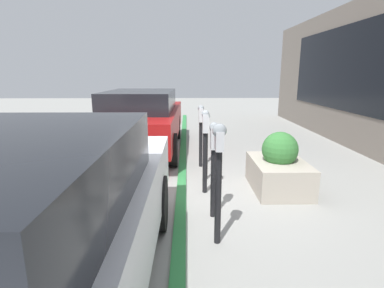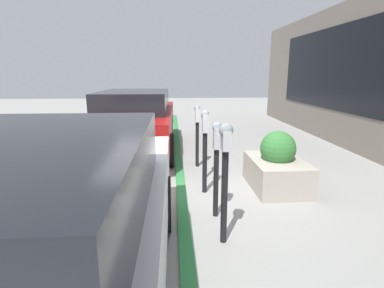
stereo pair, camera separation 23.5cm
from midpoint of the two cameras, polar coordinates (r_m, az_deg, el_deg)
ground_plane at (r=5.13m, az=-2.49°, el=-9.43°), size 40.00×40.00×0.00m
curb_strip at (r=5.12m, az=-3.40°, el=-9.24°), size 19.00×0.16×0.04m
parking_meter_nearest at (r=3.41m, az=4.37°, el=-3.89°), size 0.19×0.16×1.45m
parking_meter_second at (r=4.08m, az=3.04°, el=-2.32°), size 0.16×0.13×1.35m
parking_meter_middle at (r=4.93m, az=1.12°, el=0.31°), size 0.15×0.13×1.41m
parking_meter_fourth at (r=5.57m, az=1.19°, el=2.13°), size 0.15×0.13×1.28m
parking_meter_farthest at (r=6.36m, az=-0.05°, el=3.20°), size 0.15×0.13×1.34m
planter_box at (r=5.43m, az=14.66°, el=-4.22°), size 1.29×0.88×1.02m
parked_car_front at (r=2.64m, az=-30.92°, el=-14.46°), size 4.70×2.06×1.58m
parked_car_middle at (r=7.81m, az=-11.53°, el=4.60°), size 4.63×1.94×1.56m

